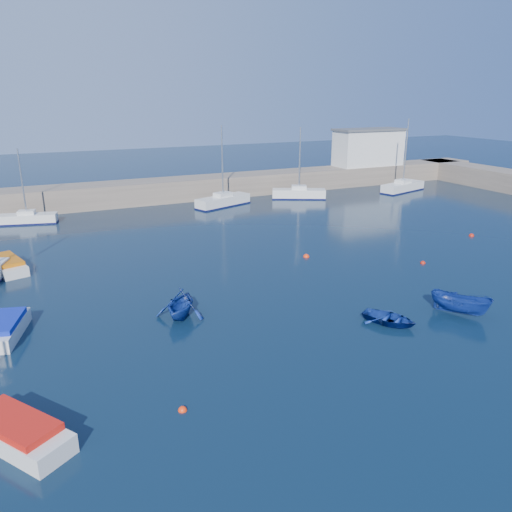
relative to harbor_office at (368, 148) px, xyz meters
name	(u,v)px	position (x,y,z in m)	size (l,w,h in m)	color
ground	(448,388)	(-30.00, -46.00, -5.10)	(220.00, 220.00, 0.00)	#0B1E32
back_wall	(169,190)	(-30.00, 0.00, -3.80)	(96.00, 4.50, 2.60)	#77695B
harbor_office	(368,148)	(0.00, 0.00, 0.00)	(10.00, 4.00, 5.00)	silver
sailboat_5	(27,218)	(-46.26, -5.34, -4.56)	(5.92, 2.91, 7.53)	silver
sailboat_6	(223,201)	(-25.11, -5.94, -4.46)	(7.28, 4.35, 9.25)	silver
sailboat_7	(299,193)	(-14.79, -5.79, -4.44)	(6.75, 4.67, 8.80)	silver
sailboat_8	(403,187)	(0.41, -7.52, -4.46)	(7.59, 4.01, 9.56)	silver
motorboat_0	(16,431)	(-47.57, -41.89, -4.59)	(4.12, 4.94, 1.08)	silver
motorboat_1	(6,328)	(-47.98, -32.10, -4.61)	(2.58, 4.48, 1.04)	silver
motorboat_2	(7,265)	(-48.05, -20.27, -4.63)	(2.99, 5.12, 1.00)	silver
dinghy_center	(389,318)	(-28.10, -39.59, -4.78)	(2.20, 3.08, 0.64)	navy
dinghy_left	(180,303)	(-38.69, -33.68, -4.23)	(2.86, 3.31, 1.75)	navy
dinghy_right	(460,304)	(-23.47, -40.37, -4.42)	(1.32, 3.50, 1.35)	navy
buoy_0	(183,410)	(-41.32, -42.58, -5.10)	(0.38, 0.38, 0.38)	#FF330D
buoy_1	(423,263)	(-18.70, -32.15, -5.10)	(0.41, 0.41, 0.41)	#B21C0D
buoy_3	(306,257)	(-26.12, -26.90, -5.10)	(0.50, 0.50, 0.50)	#FF330D
buoy_4	(471,236)	(-8.99, -27.98, -5.10)	(0.49, 0.49, 0.49)	#B21C0D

